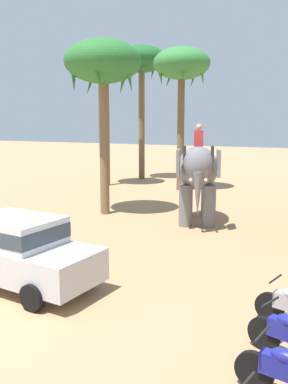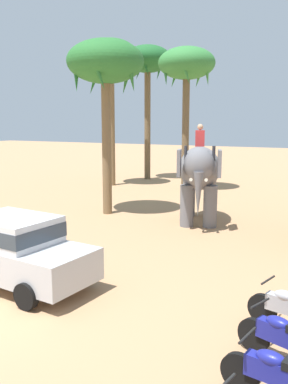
# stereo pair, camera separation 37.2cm
# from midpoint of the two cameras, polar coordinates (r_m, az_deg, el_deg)

# --- Properties ---
(car_sedan_foreground) EXTENTS (4.23, 2.13, 1.70)m
(car_sedan_foreground) POSITION_cam_midpoint_polar(r_m,az_deg,el_deg) (10.62, -16.41, -7.36)
(car_sedan_foreground) COLOR #B7BABF
(car_sedan_foreground) RESTS_ON ground
(elephant_with_mahout) EXTENTS (2.63, 4.01, 3.88)m
(elephant_with_mahout) POSITION_cam_midpoint_polar(r_m,az_deg,el_deg) (16.40, 8.27, 2.62)
(elephant_with_mahout) COLOR slate
(elephant_with_mahout) RESTS_ON ground
(motorcycle_second_in_row) EXTENTS (1.79, 0.57, 0.94)m
(motorcycle_second_in_row) POSITION_cam_midpoint_polar(r_m,az_deg,el_deg) (6.63, 19.88, -22.82)
(motorcycle_second_in_row) COLOR black
(motorcycle_second_in_row) RESTS_ON ground
(motorcycle_mid_row) EXTENTS (1.73, 0.79, 0.94)m
(motorcycle_mid_row) POSITION_cam_midpoint_polar(r_m,az_deg,el_deg) (7.58, 20.32, -18.47)
(motorcycle_mid_row) COLOR black
(motorcycle_mid_row) RESTS_ON ground
(palm_tree_behind_elephant) EXTENTS (3.20, 3.20, 9.02)m
(palm_tree_behind_elephant) POSITION_cam_midpoint_polar(r_m,az_deg,el_deg) (29.12, 0.87, 17.23)
(palm_tree_behind_elephant) COLOR brown
(palm_tree_behind_elephant) RESTS_ON ground
(palm_tree_near_hut) EXTENTS (3.20, 3.20, 8.90)m
(palm_tree_near_hut) POSITION_cam_midpoint_polar(r_m,az_deg,el_deg) (26.34, -4.19, 17.77)
(palm_tree_near_hut) COLOR brown
(palm_tree_near_hut) RESTS_ON ground
(palm_tree_left_of_road) EXTENTS (3.20, 3.20, 7.32)m
(palm_tree_left_of_road) POSITION_cam_midpoint_polar(r_m,az_deg,el_deg) (17.98, -4.70, 16.86)
(palm_tree_left_of_road) COLOR brown
(palm_tree_left_of_road) RESTS_ON ground
(palm_tree_far_back) EXTENTS (3.20, 3.20, 8.10)m
(palm_tree_far_back) POSITION_cam_midpoint_polar(r_m,az_deg,el_deg) (24.40, 6.32, 16.64)
(palm_tree_far_back) COLOR brown
(palm_tree_far_back) RESTS_ON ground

